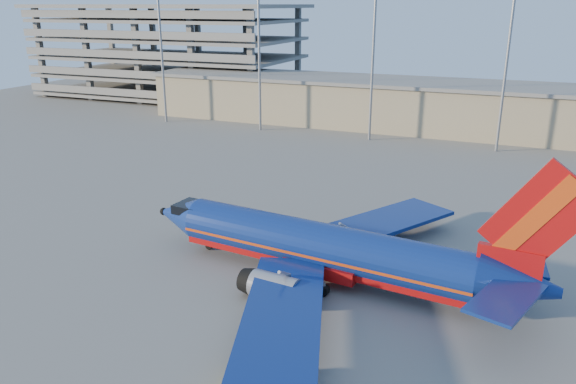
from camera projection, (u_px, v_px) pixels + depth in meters
ground at (294, 251)px, 51.35m from camera, size 220.00×220.00×0.00m
terminal_building at (472, 108)px, 97.15m from camera, size 122.00×16.00×8.50m
parking_garage at (170, 47)px, 134.97m from camera, size 62.00×32.00×21.40m
light_mast_row at (439, 31)px, 84.24m from camera, size 101.60×1.60×28.65m
aircraft_main at (331, 250)px, 45.18m from camera, size 36.28×34.74×12.30m
baggage_tug at (256, 374)px, 32.80m from camera, size 2.63×1.83×1.75m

